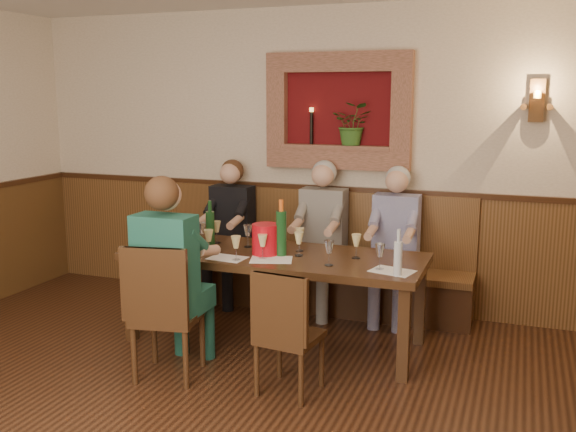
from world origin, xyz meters
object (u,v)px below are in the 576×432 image
spittoon_bucket (266,239)px  water_bottle (398,257)px  dining_table (274,262)px  person_bench_right (393,259)px  chair_near_right (289,357)px  wine_bottle_green_b (210,228)px  bench (311,274)px  wine_bottle_green_a (281,232)px  person_bench_mid (320,251)px  chair_near_left (168,338)px  person_bench_left (229,244)px  person_chair_front (173,292)px

spittoon_bucket → water_bottle: water_bottle is taller
dining_table → person_bench_right: person_bench_right is taller
person_bench_right → chair_near_right: bearing=-103.0°
dining_table → wine_bottle_green_b: wine_bottle_green_b is taller
bench → wine_bottle_green_a: (0.08, -1.00, 0.61)m
wine_bottle_green_a → person_bench_mid: bearing=87.2°
water_bottle → wine_bottle_green_b: bearing=169.0°
chair_near_left → person_bench_left: size_ratio=0.72×
bench → person_chair_front: person_chair_front is taller
chair_near_right → spittoon_bucket: (-0.47, 0.75, 0.62)m
dining_table → person_chair_front: (-0.48, -0.78, -0.07)m
dining_table → chair_near_right: (0.42, -0.81, -0.42)m
dining_table → wine_bottle_green_b: bearing=179.3°
bench → spittoon_bucket: size_ratio=12.22×
spittoon_bucket → wine_bottle_green_b: 0.53m
person_bench_left → spittoon_bucket: size_ratio=5.65×
person_bench_left → spittoon_bucket: 1.21m
dining_table → person_chair_front: size_ratio=1.65×
chair_near_left → wine_bottle_green_b: (-0.10, 0.88, 0.62)m
bench → person_bench_right: (0.80, -0.10, 0.24)m
spittoon_bucket → chair_near_right: bearing=-58.0°
spittoon_bucket → dining_table: bearing=53.1°
bench → person_chair_front: size_ratio=2.06×
chair_near_right → wine_bottle_green_a: 1.08m
bench → chair_near_left: bench is taller
spittoon_bucket → wine_bottle_green_a: (0.13, 0.01, 0.07)m
chair_near_left → spittoon_bucket: size_ratio=4.04×
wine_bottle_green_a → wine_bottle_green_b: size_ratio=1.14×
chair_near_right → wine_bottle_green_b: 1.45m
person_bench_right → wine_bottle_green_b: bearing=-148.8°
wine_bottle_green_a → water_bottle: size_ratio=1.34×
dining_table → wine_bottle_green_a: wine_bottle_green_a is taller
wine_bottle_green_a → water_bottle: (0.97, -0.25, -0.06)m
chair_near_left → water_bottle: water_bottle is taller
dining_table → water_bottle: water_bottle is taller
chair_near_right → person_bench_left: (-1.22, 1.65, 0.32)m
dining_table → person_bench_left: bearing=133.6°
wine_bottle_green_a → chair_near_left: bearing=-124.1°
person_chair_front → bench: bearing=74.5°
chair_near_right → wine_bottle_green_b: (-0.99, 0.82, 0.66)m
person_bench_right → person_bench_left: bearing=-180.0°
chair_near_left → spittoon_bucket: spittoon_bucket is taller
chair_near_left → water_bottle: size_ratio=2.98×
dining_table → bench: size_ratio=0.80×
chair_near_left → person_bench_mid: size_ratio=0.70×
chair_near_right → spittoon_bucket: spittoon_bucket is taller
dining_table → chair_near_right: 1.01m
chair_near_right → spittoon_bucket: 1.08m
wine_bottle_green_a → wine_bottle_green_b: bearing=174.4°
bench → person_bench_right: person_bench_right is taller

